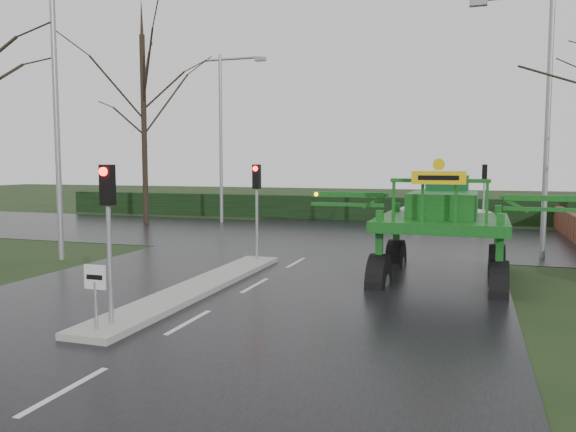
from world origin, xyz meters
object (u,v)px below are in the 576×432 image
(traffic_signal_near, at_px, (108,209))
(crop_sprayer, at_px, (381,210))
(keep_left_sign, at_px, (95,286))
(white_sedan, at_px, (447,229))
(traffic_signal_mid, at_px, (257,191))
(traffic_signal_far, at_px, (484,182))
(street_light_left_far, at_px, (225,123))
(street_light_left_near, at_px, (63,96))
(street_light_right, at_px, (540,98))

(traffic_signal_near, xyz_separation_m, crop_sprayer, (4.69, 6.57, -0.41))
(keep_left_sign, bearing_deg, white_sedan, 74.85)
(traffic_signal_mid, bearing_deg, keep_left_sign, -90.00)
(traffic_signal_far, height_order, crop_sprayer, crop_sprayer)
(keep_left_sign, height_order, street_light_left_far, street_light_left_far)
(street_light_left_near, bearing_deg, traffic_signal_mid, 12.21)
(street_light_right, height_order, white_sedan, street_light_right)
(street_light_left_far, relative_size, white_sedan, 2.03)
(traffic_signal_mid, height_order, white_sedan, traffic_signal_mid)
(street_light_left_far, bearing_deg, crop_sprayer, -51.26)
(street_light_right, distance_m, white_sedan, 11.04)
(traffic_signal_far, distance_m, street_light_right, 8.86)
(keep_left_sign, xyz_separation_m, traffic_signal_far, (7.80, 21.51, 1.53))
(traffic_signal_far, relative_size, street_light_left_near, 0.35)
(traffic_signal_near, bearing_deg, white_sedan, 74.52)
(crop_sprayer, bearing_deg, street_light_right, 54.51)
(traffic_signal_mid, height_order, crop_sprayer, crop_sprayer)
(traffic_signal_mid, distance_m, traffic_signal_far, 14.75)
(traffic_signal_mid, xyz_separation_m, street_light_left_far, (-6.89, 12.51, 3.40))
(traffic_signal_near, height_order, street_light_left_far, street_light_left_far)
(street_light_left_far, xyz_separation_m, crop_sprayer, (11.58, -14.44, -3.81))
(keep_left_sign, relative_size, street_light_right, 0.14)
(street_light_left_near, bearing_deg, white_sedan, 48.57)
(street_light_left_near, relative_size, street_light_right, 1.00)
(traffic_signal_near, distance_m, street_light_left_far, 22.37)
(street_light_right, distance_m, crop_sprayer, 8.89)
(keep_left_sign, bearing_deg, street_light_right, 54.88)
(crop_sprayer, xyz_separation_m, white_sedan, (1.29, 15.02, -2.18))
(traffic_signal_near, xyz_separation_m, street_light_left_far, (-6.89, 21.01, 3.40))
(keep_left_sign, distance_m, traffic_signal_near, 1.61)
(keep_left_sign, relative_size, street_light_left_far, 0.14)
(street_light_left_far, bearing_deg, street_light_right, -26.02)
(keep_left_sign, xyz_separation_m, crop_sprayer, (4.69, 7.06, 1.12))
(traffic_signal_mid, relative_size, crop_sprayer, 0.43)
(traffic_signal_far, xyz_separation_m, white_sedan, (-1.82, 0.58, -2.59))
(street_light_right, bearing_deg, traffic_signal_far, 101.95)
(traffic_signal_mid, distance_m, street_light_left_near, 7.83)
(traffic_signal_near, xyz_separation_m, street_light_right, (9.49, 13.01, 3.40))
(street_light_left_near, relative_size, street_light_left_far, 1.00)
(traffic_signal_far, bearing_deg, crop_sprayer, 77.84)
(traffic_signal_far, distance_m, street_light_left_near, 20.58)
(street_light_left_far, bearing_deg, keep_left_sign, -72.22)
(traffic_signal_mid, bearing_deg, traffic_signal_near, -90.00)
(traffic_signal_far, distance_m, street_light_left_far, 15.08)
(traffic_signal_far, relative_size, street_light_left_far, 0.35)
(street_light_left_near, distance_m, street_light_right, 17.45)
(traffic_signal_near, distance_m, street_light_right, 16.46)
(street_light_left_far, height_order, white_sedan, street_light_left_far)
(traffic_signal_far, distance_m, white_sedan, 3.22)
(keep_left_sign, distance_m, street_light_right, 17.23)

